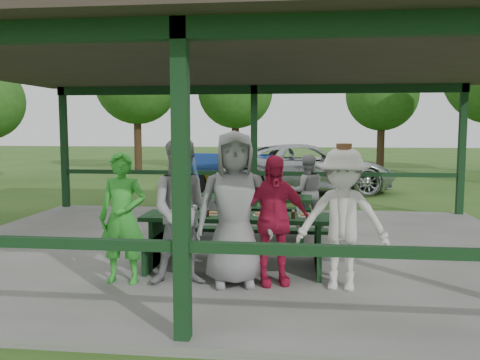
# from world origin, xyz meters

# --- Properties ---
(ground) EXTENTS (90.00, 90.00, 0.00)m
(ground) POSITION_xyz_m (0.00, 0.00, 0.00)
(ground) COLOR #2D5019
(ground) RESTS_ON ground
(concrete_slab) EXTENTS (10.00, 8.00, 0.10)m
(concrete_slab) POSITION_xyz_m (0.00, 0.00, 0.05)
(concrete_slab) COLOR slate
(concrete_slab) RESTS_ON ground
(pavilion_structure) EXTENTS (10.60, 8.60, 3.24)m
(pavilion_structure) POSITION_xyz_m (0.00, 0.00, 3.17)
(pavilion_structure) COLOR black
(pavilion_structure) RESTS_ON concrete_slab
(picnic_table_near) EXTENTS (2.71, 1.39, 0.75)m
(picnic_table_near) POSITION_xyz_m (0.19, -1.20, 0.58)
(picnic_table_near) COLOR black
(picnic_table_near) RESTS_ON concrete_slab
(picnic_table_far) EXTENTS (2.68, 1.39, 0.75)m
(picnic_table_far) POSITION_xyz_m (-0.01, 0.80, 0.58)
(picnic_table_far) COLOR black
(picnic_table_far) RESTS_ON concrete_slab
(table_setting) EXTENTS (2.19, 0.45, 0.10)m
(table_setting) POSITION_xyz_m (0.10, -1.16, 0.88)
(table_setting) COLOR white
(table_setting) RESTS_ON picnic_table_near
(contestant_green) EXTENTS (0.63, 0.42, 1.71)m
(contestant_green) POSITION_xyz_m (-1.17, -2.15, 0.95)
(contestant_green) COLOR green
(contestant_green) RESTS_ON concrete_slab
(contestant_grey_left) EXTENTS (1.05, 0.89, 1.88)m
(contestant_grey_left) POSITION_xyz_m (-0.36, -2.13, 1.04)
(contestant_grey_left) COLOR gray
(contestant_grey_left) RESTS_ON concrete_slab
(contestant_grey_mid) EXTENTS (1.07, 0.80, 1.97)m
(contestant_grey_mid) POSITION_xyz_m (0.27, -2.07, 1.09)
(contestant_grey_mid) COLOR gray
(contestant_grey_mid) RESTS_ON concrete_slab
(contestant_red) EXTENTS (1.05, 0.67, 1.67)m
(contestant_red) POSITION_xyz_m (0.76, -1.99, 0.93)
(contestant_red) COLOR #BD1A41
(contestant_red) RESTS_ON concrete_slab
(contestant_white_fedora) EXTENTS (1.22, 0.82, 1.82)m
(contestant_white_fedora) POSITION_xyz_m (1.63, -2.09, 0.98)
(contestant_white_fedora) COLOR silver
(contestant_white_fedora) RESTS_ON concrete_slab
(spectator_lblue) EXTENTS (1.50, 0.76, 1.55)m
(spectator_lblue) POSITION_xyz_m (-0.18, 1.76, 0.87)
(spectator_lblue) COLOR #829BC9
(spectator_lblue) RESTS_ON concrete_slab
(spectator_blue) EXTENTS (0.68, 0.48, 1.74)m
(spectator_blue) POSITION_xyz_m (-1.35, 2.28, 0.97)
(spectator_blue) COLOR #3C669D
(spectator_blue) RESTS_ON concrete_slab
(spectator_grey) EXTENTS (0.80, 0.68, 1.47)m
(spectator_grey) POSITION_xyz_m (1.24, 1.68, 0.84)
(spectator_grey) COLOR gray
(spectator_grey) RESTS_ON concrete_slab
(pickup_truck) EXTENTS (6.00, 3.51, 1.57)m
(pickup_truck) POSITION_xyz_m (1.34, 8.11, 0.78)
(pickup_truck) COLOR silver
(pickup_truck) RESTS_ON ground
(farm_trailer) EXTENTS (3.80, 1.91, 1.32)m
(farm_trailer) POSITION_xyz_m (-1.20, 7.74, 0.65)
(farm_trailer) COLOR navy
(farm_trailer) RESTS_ON ground
(tree_far_left) EXTENTS (3.98, 3.98, 6.22)m
(tree_far_left) POSITION_xyz_m (-6.68, 15.43, 4.21)
(tree_far_left) COLOR black
(tree_far_left) RESTS_ON ground
(tree_left) EXTENTS (3.61, 3.61, 5.65)m
(tree_left) POSITION_xyz_m (-2.03, 16.24, 3.82)
(tree_left) COLOR black
(tree_left) RESTS_ON ground
(tree_mid) EXTENTS (3.43, 3.43, 5.36)m
(tree_mid) POSITION_xyz_m (4.98, 16.74, 3.62)
(tree_mid) COLOR black
(tree_mid) RESTS_ON ground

